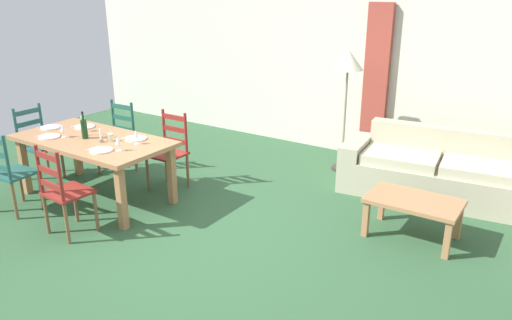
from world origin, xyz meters
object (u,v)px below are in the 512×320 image
object	(u,v)px
dining_chair_near_right	(63,191)
wine_glass_far_right	(136,135)
dining_chair_far_right	(169,151)
wine_glass_far_left	(85,122)
dining_table	(93,146)
wine_bottle	(84,128)
coffee_cup_primary	(110,137)
coffee_table	(414,205)
dining_chair_far_left	(118,138)
wine_glass_near_left	(63,128)
dining_chair_head_west	(37,143)
standing_lamp	(348,67)
couch	(440,173)
wine_glass_near_right	(118,141)
dining_chair_near_left	(10,172)

from	to	relation	value
dining_chair_near_right	wine_glass_far_right	distance (m)	0.99
dining_chair_far_right	wine_glass_far_left	xyz separation A→B (m)	(-0.78, -0.60, 0.38)
dining_table	dining_chair_near_right	xyz separation A→B (m)	(0.47, -0.78, -0.19)
wine_bottle	coffee_cup_primary	size ratio (longest dim) A/B	3.51
coffee_table	dining_chair_far_left	bearing A→B (deg)	-175.06
wine_glass_near_left	wine_glass_far_right	xyz separation A→B (m)	(0.90, 0.29, 0.00)
dining_chair_far_left	dining_chair_head_west	bearing A→B (deg)	-133.29
coffee_table	standing_lamp	distance (m)	2.24
wine_bottle	couch	size ratio (longest dim) A/B	0.13
coffee_cup_primary	coffee_table	distance (m)	3.37
wine_glass_far_left	dining_chair_far_left	bearing A→B (deg)	105.17
wine_glass_near_right	wine_glass_far_left	size ratio (longest dim) A/B	1.00
wine_glass_far_left	wine_glass_near_right	bearing A→B (deg)	-17.73
wine_glass_near_left	wine_glass_near_right	world-z (taller)	same
dining_table	wine_glass_near_left	size ratio (longest dim) A/B	11.80
dining_chair_far_left	wine_glass_far_left	size ratio (longest dim) A/B	5.96
wine_glass_near_right	coffee_cup_primary	world-z (taller)	wine_glass_near_right
dining_chair_near_right	couch	world-z (taller)	dining_chair_near_right
wine_glass_near_left	couch	bearing A→B (deg)	33.79
dining_table	dining_chair_near_right	distance (m)	0.93
dining_chair_far_left	standing_lamp	distance (m)	3.19
dining_chair_near_right	couch	bearing A→B (deg)	46.74
dining_chair_head_west	wine_glass_far_left	size ratio (longest dim) A/B	5.96
coffee_table	dining_chair_far_right	bearing A→B (deg)	-173.03
wine_glass_far_left	standing_lamp	xyz separation A→B (m)	(2.33, 2.36, 0.55)
wine_glass_far_left	couch	distance (m)	4.31
couch	wine_bottle	bearing A→B (deg)	-145.62
wine_glass_near_right	standing_lamp	bearing A→B (deg)	61.44
dining_chair_far_right	coffee_cup_primary	bearing A→B (deg)	-107.93
wine_bottle	wine_glass_near_right	world-z (taller)	wine_bottle
dining_chair_near_right	dining_chair_head_west	world-z (taller)	same
wine_glass_far_right	standing_lamp	distance (m)	2.83
wine_glass_far_right	coffee_table	distance (m)	3.05
dining_chair_near_left	wine_glass_far_left	distance (m)	1.01
coffee_table	standing_lamp	size ratio (longest dim) A/B	0.55
dining_chair_head_west	wine_glass_far_left	distance (m)	0.95
wine_glass_near_left	wine_glass_far_right	world-z (taller)	same
dining_table	dining_chair_near_left	world-z (taller)	dining_chair_near_left
dining_chair_far_right	wine_glass_far_right	size ratio (longest dim) A/B	5.96
dining_chair_far_left	standing_lamp	bearing A→B (deg)	34.77
wine_glass_near_right	coffee_table	bearing A→B (deg)	23.71
wine_glass_far_left	dining_chair_head_west	bearing A→B (deg)	-172.00
dining_chair_far_right	standing_lamp	size ratio (longest dim) A/B	0.59
wine_bottle	coffee_cup_primary	distance (m)	0.35
dining_chair_near_left	dining_chair_head_west	bearing A→B (deg)	130.60
couch	wine_glass_far_left	bearing A→B (deg)	-149.44
coffee_cup_primary	standing_lamp	size ratio (longest dim) A/B	0.05
dining_table	wine_glass_far_left	world-z (taller)	wine_glass_far_left
dining_chair_head_west	wine_glass_near_right	size ratio (longest dim) A/B	5.96
wine_glass_near_right	coffee_cup_primary	xyz separation A→B (m)	(-0.34, 0.18, -0.07)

